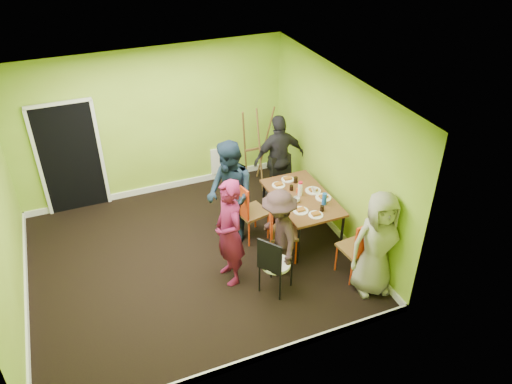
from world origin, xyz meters
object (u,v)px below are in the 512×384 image
(chair_back_end, at_px, (281,170))
(thermos, at_px, (300,189))
(easel, at_px, (257,147))
(orange_bottle, at_px, (297,191))
(chair_left_far, at_px, (248,208))
(person_left_near, at_px, (279,233))
(chair_left_near, at_px, (278,228))
(person_left_far, at_px, (230,194))
(person_back_end, at_px, (279,158))
(blue_bottle, at_px, (324,199))
(dining_table, at_px, (302,199))
(person_standing, at_px, (229,233))
(chair_front_end, at_px, (360,246))
(chair_bentwood, at_px, (274,263))
(person_front_end, at_px, (378,244))

(chair_back_end, relative_size, thermos, 4.08)
(easel, relative_size, orange_bottle, 19.10)
(chair_left_far, xyz_separation_m, person_left_near, (0.13, -0.93, 0.11))
(chair_left_near, height_order, thermos, chair_left_near)
(person_left_far, bearing_deg, person_back_end, 118.17)
(blue_bottle, relative_size, person_back_end, 0.12)
(dining_table, relative_size, person_left_near, 1.03)
(easel, height_order, thermos, easel)
(easel, distance_m, person_standing, 2.77)
(person_standing, bearing_deg, dining_table, 106.99)
(person_left_near, bearing_deg, chair_left_near, 158.65)
(chair_back_end, distance_m, thermos, 1.03)
(person_left_far, relative_size, person_left_near, 1.24)
(easel, bearing_deg, chair_front_end, -83.04)
(chair_front_end, xyz_separation_m, easel, (-0.38, 3.10, 0.21))
(chair_front_end, height_order, easel, easel)
(orange_bottle, distance_m, person_left_far, 1.14)
(chair_left_far, xyz_separation_m, easel, (0.81, 1.57, 0.20))
(dining_table, bearing_deg, person_left_near, -135.84)
(chair_bentwood, bearing_deg, chair_left_far, 139.05)
(dining_table, distance_m, thermos, 0.18)
(chair_bentwood, bearing_deg, orange_bottle, 106.05)
(dining_table, relative_size, person_left_far, 0.83)
(easel, bearing_deg, blue_bottle, -81.93)
(orange_bottle, bearing_deg, dining_table, -78.26)
(chair_left_near, relative_size, orange_bottle, 12.16)
(chair_front_end, bearing_deg, orange_bottle, 96.47)
(blue_bottle, relative_size, person_left_near, 0.14)
(chair_left_far, distance_m, person_left_far, 0.40)
(orange_bottle, relative_size, person_standing, 0.05)
(chair_back_end, bearing_deg, chair_bentwood, 60.21)
(chair_left_near, height_order, person_standing, person_standing)
(easel, distance_m, orange_bottle, 1.65)
(chair_front_end, xyz_separation_m, thermos, (-0.32, 1.36, 0.26))
(dining_table, xyz_separation_m, thermos, (-0.02, 0.04, 0.17))
(chair_front_end, xyz_separation_m, person_front_end, (0.08, -0.29, 0.23))
(person_left_far, bearing_deg, person_standing, -26.99)
(chair_front_end, height_order, person_front_end, person_front_end)
(easel, bearing_deg, chair_left_near, -103.85)
(easel, distance_m, person_back_end, 0.64)
(easel, xyz_separation_m, orange_bottle, (0.05, -1.65, -0.02))
(chair_back_end, distance_m, person_left_near, 1.97)
(thermos, bearing_deg, orange_bottle, 93.78)
(chair_left_near, xyz_separation_m, thermos, (0.60, 0.48, 0.28))
(chair_left_near, distance_m, easel, 2.29)
(chair_left_far, height_order, easel, easel)
(chair_bentwood, relative_size, person_standing, 0.58)
(chair_front_end, relative_size, person_left_near, 0.74)
(chair_back_end, bearing_deg, chair_left_near, 61.06)
(chair_left_far, distance_m, chair_back_end, 1.30)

